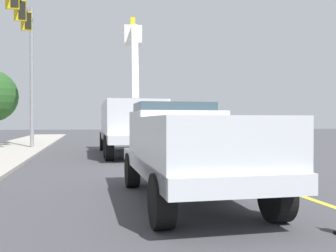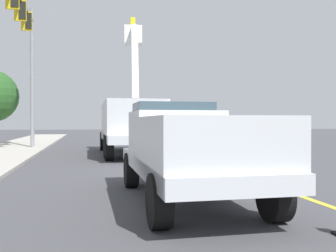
{
  "view_description": "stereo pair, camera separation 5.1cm",
  "coord_description": "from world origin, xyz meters",
  "px_view_note": "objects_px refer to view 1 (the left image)",
  "views": [
    {
      "loc": [
        -15.69,
        3.51,
        1.62
      ],
      "look_at": [
        1.69,
        0.94,
        1.4
      ],
      "focal_mm": 40.44,
      "sensor_mm": 36.0,
      "label": 1
    },
    {
      "loc": [
        -15.69,
        3.46,
        1.62
      ],
      "look_at": [
        1.69,
        0.94,
        1.4
      ],
      "focal_mm": 40.44,
      "sensor_mm": 36.0,
      "label": 2
    }
  ],
  "objects_px": {
    "traffic_signal_mast": "(26,41)",
    "utility_bucket_truck": "(129,121)",
    "service_pickup_truck": "(190,146)",
    "traffic_cone_trailing": "(158,141)",
    "passing_minivan": "(188,130)",
    "traffic_cone_mid_front": "(215,162)",
    "traffic_cone_mid_rear": "(181,149)"
  },
  "relations": [
    {
      "from": "utility_bucket_truck",
      "to": "service_pickup_truck",
      "type": "bearing_deg",
      "value": -176.17
    },
    {
      "from": "utility_bucket_truck",
      "to": "traffic_cone_mid_front",
      "type": "xyz_separation_m",
      "value": [
        -7.88,
        -2.18,
        -1.19
      ]
    },
    {
      "from": "utility_bucket_truck",
      "to": "passing_minivan",
      "type": "xyz_separation_m",
      "value": [
        7.57,
        -4.53,
        -0.64
      ]
    },
    {
      "from": "passing_minivan",
      "to": "traffic_cone_trailing",
      "type": "xyz_separation_m",
      "value": [
        -3.86,
        2.63,
        -0.55
      ]
    },
    {
      "from": "service_pickup_truck",
      "to": "passing_minivan",
      "type": "distance_m",
      "value": 19.1
    },
    {
      "from": "service_pickup_truck",
      "to": "traffic_signal_mast",
      "type": "xyz_separation_m",
      "value": [
        13.24,
        6.01,
        4.71
      ]
    },
    {
      "from": "traffic_cone_mid_front",
      "to": "traffic_cone_trailing",
      "type": "xyz_separation_m",
      "value": [
        11.58,
        0.28,
        0.0
      ]
    },
    {
      "from": "traffic_cone_mid_rear",
      "to": "traffic_cone_mid_front",
      "type": "bearing_deg",
      "value": -179.82
    },
    {
      "from": "service_pickup_truck",
      "to": "traffic_cone_trailing",
      "type": "relative_size",
      "value": 6.63
    },
    {
      "from": "service_pickup_truck",
      "to": "traffic_signal_mast",
      "type": "distance_m",
      "value": 15.29
    },
    {
      "from": "utility_bucket_truck",
      "to": "traffic_cone_mid_front",
      "type": "bearing_deg",
      "value": -164.54
    },
    {
      "from": "utility_bucket_truck",
      "to": "service_pickup_truck",
      "type": "height_order",
      "value": "utility_bucket_truck"
    },
    {
      "from": "traffic_cone_mid_front",
      "to": "traffic_cone_mid_rear",
      "type": "xyz_separation_m",
      "value": [
        5.36,
        0.02,
        0.01
      ]
    },
    {
      "from": "traffic_cone_mid_front",
      "to": "traffic_signal_mast",
      "type": "distance_m",
      "value": 13.56
    },
    {
      "from": "traffic_signal_mast",
      "to": "passing_minivan",
      "type": "bearing_deg",
      "value": -60.76
    },
    {
      "from": "passing_minivan",
      "to": "traffic_signal_mast",
      "type": "distance_m",
      "value": 12.22
    },
    {
      "from": "service_pickup_truck",
      "to": "traffic_signal_mast",
      "type": "height_order",
      "value": "traffic_signal_mast"
    },
    {
      "from": "passing_minivan",
      "to": "traffic_cone_mid_rear",
      "type": "height_order",
      "value": "passing_minivan"
    },
    {
      "from": "traffic_cone_mid_rear",
      "to": "traffic_cone_trailing",
      "type": "bearing_deg",
      "value": 2.47
    },
    {
      "from": "utility_bucket_truck",
      "to": "passing_minivan",
      "type": "height_order",
      "value": "utility_bucket_truck"
    },
    {
      "from": "traffic_cone_mid_rear",
      "to": "service_pickup_truck",
      "type": "bearing_deg",
      "value": 170.7
    },
    {
      "from": "traffic_cone_mid_front",
      "to": "traffic_cone_trailing",
      "type": "relative_size",
      "value": 0.99
    },
    {
      "from": "service_pickup_truck",
      "to": "traffic_cone_trailing",
      "type": "bearing_deg",
      "value": -4.42
    },
    {
      "from": "traffic_cone_mid_rear",
      "to": "traffic_cone_trailing",
      "type": "xyz_separation_m",
      "value": [
        6.22,
        0.27,
        -0.01
      ]
    },
    {
      "from": "passing_minivan",
      "to": "traffic_cone_mid_front",
      "type": "height_order",
      "value": "passing_minivan"
    },
    {
      "from": "traffic_signal_mast",
      "to": "utility_bucket_truck",
      "type": "bearing_deg",
      "value": -111.64
    },
    {
      "from": "utility_bucket_truck",
      "to": "traffic_cone_mid_rear",
      "type": "distance_m",
      "value": 3.52
    },
    {
      "from": "traffic_cone_trailing",
      "to": "traffic_cone_mid_rear",
      "type": "bearing_deg",
      "value": -177.53
    },
    {
      "from": "traffic_cone_mid_front",
      "to": "traffic_signal_mast",
      "type": "height_order",
      "value": "traffic_signal_mast"
    },
    {
      "from": "traffic_cone_trailing",
      "to": "passing_minivan",
      "type": "bearing_deg",
      "value": -34.25
    },
    {
      "from": "utility_bucket_truck",
      "to": "traffic_cone_mid_rear",
      "type": "relative_size",
      "value": 9.54
    },
    {
      "from": "utility_bucket_truck",
      "to": "traffic_cone_trailing",
      "type": "xyz_separation_m",
      "value": [
        3.7,
        -1.89,
        -1.19
      ]
    }
  ]
}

